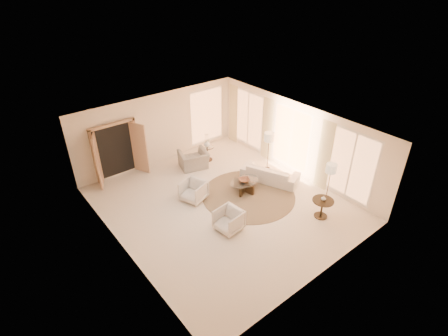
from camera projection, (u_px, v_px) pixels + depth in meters
room at (222, 169)px, 11.10m from camera, size 7.04×8.04×2.83m
windows_right at (293, 139)px, 13.04m from camera, size 0.10×6.40×2.40m
window_back_corner at (207, 116)px, 15.00m from camera, size 1.70×0.10×2.40m
curtains_right at (274, 133)px, 13.64m from camera, size 0.06×5.20×2.60m
french_doors at (117, 152)px, 12.81m from camera, size 1.95×0.66×2.16m
area_rug at (248, 195)px, 12.29m from camera, size 4.26×4.26×0.01m
sofa at (270, 173)px, 12.96m from camera, size 1.60×2.26×0.62m
armchair_left at (193, 190)px, 11.86m from camera, size 0.93×0.96×0.79m
armchair_right at (229, 219)px, 10.54m from camera, size 0.78×0.82×0.76m
accent_chair at (193, 157)px, 13.68m from camera, size 1.23×0.96×0.94m
coffee_table at (244, 185)px, 12.37m from camera, size 1.51×1.51×0.42m
end_table at (322, 205)px, 11.04m from camera, size 0.68×0.68×0.64m
side_table at (207, 152)px, 14.26m from camera, size 0.53×0.53×0.62m
floor_lamp_near at (269, 139)px, 13.12m from camera, size 0.38×0.38×1.57m
floor_lamp_far at (331, 170)px, 11.35m from camera, size 0.35×0.35×1.45m
bowl at (244, 180)px, 12.26m from camera, size 0.49×0.49×0.09m
end_vase at (324, 198)px, 10.90m from camera, size 0.19×0.19×0.16m
side_vase at (207, 144)px, 14.06m from camera, size 0.27×0.27×0.27m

